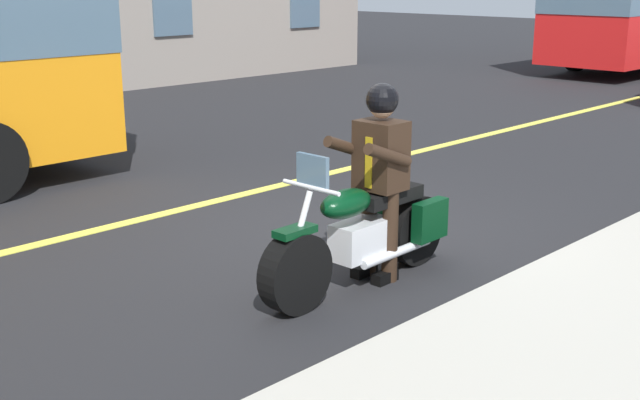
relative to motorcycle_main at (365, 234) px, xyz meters
The scene contains 4 objects.
ground_plane 1.43m from the motorcycle_main, 131.57° to the right, with size 80.00×80.00×0.00m, color black.
lane_center_stripe 3.18m from the motorcycle_main, 106.66° to the right, with size 60.00×0.16×0.01m, color #E5DB4C.
motorcycle_main is the anchor object (origin of this frame).
rider_main 0.61m from the motorcycle_main, behind, with size 0.63×0.55×1.74m.
Camera 1 is at (5.84, 5.36, 2.61)m, focal length 44.88 mm.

